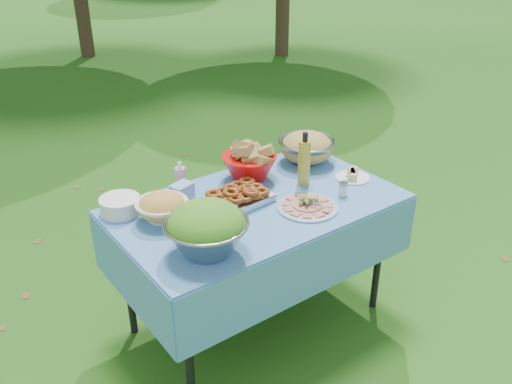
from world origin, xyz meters
TOP-DOWN VIEW (x-y plane):
  - ground at (0.00, 0.00)m, footprint 80.00×80.00m
  - picnic_table at (0.00, 0.00)m, footprint 1.46×0.86m
  - salad_bowl at (-0.45, -0.24)m, footprint 0.42×0.42m
  - pasta_bowl_white at (-0.47, 0.14)m, footprint 0.28×0.28m
  - plate_stack at (-0.61, 0.32)m, footprint 0.27×0.27m
  - wipes_box at (-0.30, 0.24)m, footprint 0.13×0.11m
  - sanitizer_bottle at (-0.25, 0.35)m, footprint 0.07×0.07m
  - bread_bowl at (0.14, 0.26)m, footprint 0.37×0.37m
  - pasta_bowl_steel at (0.55, 0.25)m, footprint 0.35×0.35m
  - fried_tray at (-0.09, 0.06)m, footprint 0.35×0.26m
  - charcuterie_platter at (0.17, -0.20)m, footprint 0.40×0.40m
  - oil_bottle at (0.34, 0.03)m, footprint 0.07×0.07m
  - cheese_plate at (0.60, -0.09)m, footprint 0.19×0.19m
  - shaker at (0.41, -0.20)m, footprint 0.05×0.05m

SIDE VIEW (x-z plane):
  - ground at x=0.00m, z-range 0.00..0.00m
  - picnic_table at x=0.00m, z-range 0.00..0.76m
  - cheese_plate at x=0.60m, z-range 0.76..0.81m
  - charcuterie_platter at x=0.17m, z-range 0.76..0.83m
  - shaker at x=0.41m, z-range 0.76..0.84m
  - fried_tray at x=-0.09m, z-range 0.76..0.84m
  - plate_stack at x=-0.61m, z-range 0.76..0.84m
  - wipes_box at x=-0.30m, z-range 0.76..0.86m
  - pasta_bowl_white at x=-0.47m, z-range 0.76..0.90m
  - sanitizer_bottle at x=-0.25m, z-range 0.76..0.93m
  - pasta_bowl_steel at x=0.55m, z-range 0.76..0.94m
  - bread_bowl at x=0.14m, z-range 0.76..0.97m
  - salad_bowl at x=-0.45m, z-range 0.76..1.00m
  - oil_bottle at x=0.34m, z-range 0.76..1.06m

